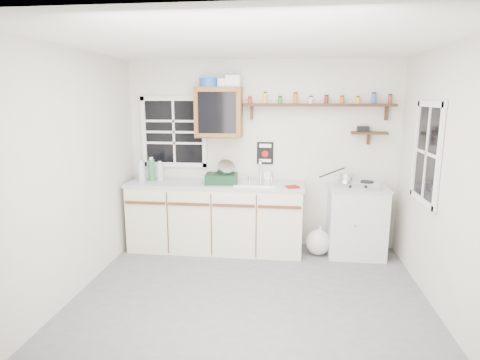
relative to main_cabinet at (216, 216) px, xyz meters
name	(u,v)px	position (x,y,z in m)	size (l,w,h in m)	color
room	(250,179)	(0.58, -1.30, 0.79)	(3.64, 3.24, 2.54)	#545456
main_cabinet	(216,216)	(0.00, 0.00, 0.00)	(2.31, 0.63, 0.92)	beige
right_cabinet	(356,221)	(1.83, 0.03, -0.01)	(0.73, 0.57, 0.91)	beige
sink	(256,183)	(0.54, 0.01, 0.47)	(0.52, 0.44, 0.29)	silver
upper_cabinet	(219,112)	(0.03, 0.14, 1.36)	(0.60, 0.32, 0.65)	brown
upper_cabinet_clutter	(218,82)	(0.03, 0.14, 1.75)	(0.53, 0.24, 0.14)	#1B4CAF
spice_shelf	(319,104)	(1.32, 0.21, 1.47)	(1.91, 0.18, 0.35)	black
secondary_shelf	(367,132)	(1.94, 0.22, 1.12)	(0.45, 0.16, 0.24)	black
warning_sign	(265,153)	(0.63, 0.29, 0.82)	(0.22, 0.02, 0.30)	black
window_back	(174,132)	(-0.62, 0.29, 1.09)	(0.93, 0.03, 0.98)	black
window_right	(427,153)	(2.37, -0.75, 0.99)	(0.03, 0.78, 1.08)	black
water_bottles	(150,171)	(-0.88, 0.01, 0.59)	(0.32, 0.17, 0.31)	#A2B5BD
dish_rack	(223,176)	(0.11, -0.03, 0.56)	(0.44, 0.34, 0.31)	black
soap_bottle	(268,174)	(0.68, 0.22, 0.55)	(0.08, 0.09, 0.19)	silver
rag	(293,187)	(1.01, -0.18, 0.47)	(0.14, 0.12, 0.02)	maroon
hotplate	(356,184)	(1.80, 0.01, 0.48)	(0.53, 0.29, 0.08)	silver
saucepan	(345,177)	(1.66, 0.01, 0.57)	(0.41, 0.22, 0.18)	silver
trash_bag	(318,242)	(1.36, -0.05, -0.28)	(0.37, 0.33, 0.42)	silver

